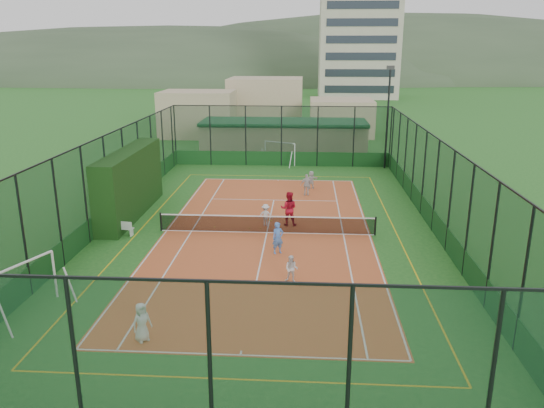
{
  "coord_description": "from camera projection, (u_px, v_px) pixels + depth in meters",
  "views": [
    {
      "loc": [
        1.98,
        -26.92,
        9.63
      ],
      "look_at": [
        0.19,
        1.47,
        1.2
      ],
      "focal_mm": 35.0,
      "sensor_mm": 36.0,
      "label": 1
    }
  ],
  "objects": [
    {
      "name": "court_slab",
      "position": [
        267.0,
        233.0,
        28.62
      ],
      "size": [
        11.17,
        23.97,
        0.01
      ],
      "primitive_type": "cube",
      "color": "#C75E2C",
      "rests_on": "ground"
    },
    {
      "name": "distant_hills",
      "position": [
        300.0,
        78.0,
        172.15
      ],
      "size": [
        200.0,
        60.0,
        24.0
      ],
      "primitive_type": null,
      "color": "#384C33",
      "rests_on": "ground"
    },
    {
      "name": "tennis_net",
      "position": [
        267.0,
        224.0,
        28.47
      ],
      "size": [
        11.67,
        0.12,
        1.06
      ],
      "primitive_type": null,
      "color": "black",
      "rests_on": "ground"
    },
    {
      "name": "child_far_left",
      "position": [
        266.0,
        215.0,
        29.59
      ],
      "size": [
        0.82,
        0.49,
        1.25
      ],
      "primitive_type": "imported",
      "rotation": [
        0.0,
        0.0,
        3.11
      ],
      "color": "silver",
      "rests_on": "court_slab"
    },
    {
      "name": "futsal_goal_near",
      "position": [
        23.0,
        289.0,
        19.72
      ],
      "size": [
        3.17,
        1.96,
        1.97
      ],
      "primitive_type": null,
      "rotation": [
        0.0,
        0.0,
        1.19
      ],
      "color": "white",
      "rests_on": "ground"
    },
    {
      "name": "perimeter_fence",
      "position": [
        267.0,
        188.0,
        27.91
      ],
      "size": [
        18.12,
        34.12,
        5.0
      ],
      "primitive_type": null,
      "color": "#11341F",
      "rests_on": "ground"
    },
    {
      "name": "hedge_left",
      "position": [
        130.0,
        183.0,
        31.26
      ],
      "size": [
        1.33,
        8.88,
        3.89
      ],
      "primitive_type": "cube",
      "color": "black",
      "rests_on": "ground"
    },
    {
      "name": "ground",
      "position": [
        267.0,
        233.0,
        28.62
      ],
      "size": [
        300.0,
        300.0,
        0.0
      ],
      "primitive_type": "plane",
      "color": "#236522",
      "rests_on": "ground"
    },
    {
      "name": "coach",
      "position": [
        289.0,
        209.0,
        29.6
      ],
      "size": [
        0.99,
        0.8,
        1.94
      ],
      "primitive_type": "imported",
      "rotation": [
        0.0,
        0.0,
        3.07
      ],
      "color": "red",
      "rests_on": "court_slab"
    },
    {
      "name": "child_near_left",
      "position": [
        142.0,
        322.0,
        17.92
      ],
      "size": [
        0.79,
        0.79,
        1.38
      ],
      "primitive_type": "imported",
      "rotation": [
        0.0,
        0.0,
        0.78
      ],
      "color": "white",
      "rests_on": "court_slab"
    },
    {
      "name": "tennis_balls",
      "position": [
        267.0,
        225.0,
        29.78
      ],
      "size": [
        5.99,
        1.55,
        0.07
      ],
      "color": "#CCE033",
      "rests_on": "court_slab"
    },
    {
      "name": "child_far_right",
      "position": [
        307.0,
        185.0,
        35.65
      ],
      "size": [
        0.88,
        0.42,
        1.47
      ],
      "primitive_type": "imported",
      "rotation": [
        0.0,
        0.0,
        3.21
      ],
      "color": "silver",
      "rests_on": "court_slab"
    },
    {
      "name": "child_far_back",
      "position": [
        311.0,
        180.0,
        37.39
      ],
      "size": [
        1.23,
        0.89,
        1.28
      ],
      "primitive_type": "imported",
      "rotation": [
        0.0,
        0.0,
        3.62
      ],
      "color": "silver",
      "rests_on": "court_slab"
    },
    {
      "name": "child_near_mid",
      "position": [
        278.0,
        238.0,
        25.57
      ],
      "size": [
        0.68,
        0.59,
        1.57
      ],
      "primitive_type": "imported",
      "rotation": [
        0.0,
        0.0,
        0.46
      ],
      "color": "#4C80D7",
      "rests_on": "court_slab"
    },
    {
      "name": "apartment_tower",
      "position": [
        359.0,
        18.0,
        102.09
      ],
      "size": [
        15.0,
        12.0,
        30.0
      ],
      "primitive_type": "cube",
      "color": "beige",
      "rests_on": "ground"
    },
    {
      "name": "child_near_right",
      "position": [
        292.0,
        269.0,
        22.48
      ],
      "size": [
        0.65,
        0.56,
        1.18
      ],
      "primitive_type": "imported",
      "rotation": [
        0.0,
        0.0,
        -0.21
      ],
      "color": "white",
      "rests_on": "court_slab"
    },
    {
      "name": "clubhouse",
      "position": [
        284.0,
        138.0,
        49.22
      ],
      "size": [
        15.2,
        7.2,
        3.15
      ],
      "primitive_type": null,
      "color": "tan",
      "rests_on": "ground"
    },
    {
      "name": "floodlight_ne",
      "position": [
        387.0,
        118.0,
        42.81
      ],
      "size": [
        0.6,
        0.26,
        8.25
      ],
      "primitive_type": null,
      "color": "black",
      "rests_on": "ground"
    },
    {
      "name": "white_bench",
      "position": [
        120.0,
        227.0,
        28.17
      ],
      "size": [
        1.56,
        0.61,
        0.85
      ],
      "primitive_type": null,
      "rotation": [
        0.0,
        0.0,
        -0.13
      ],
      "color": "white",
      "rests_on": "ground"
    },
    {
      "name": "futsal_goal_far",
      "position": [
        280.0,
        153.0,
        45.15
      ],
      "size": [
        3.02,
        1.98,
        1.89
      ],
      "primitive_type": null,
      "rotation": [
        0.0,
        0.0,
        -0.43
      ],
      "color": "white",
      "rests_on": "ground"
    }
  ]
}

